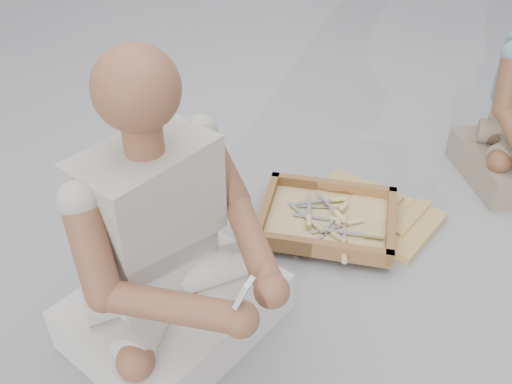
% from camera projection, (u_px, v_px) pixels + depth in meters
% --- Properties ---
extents(ground, '(60.00, 60.00, 0.00)m').
position_uv_depth(ground, '(256.00, 293.00, 2.03)').
color(ground, '#99999E').
rests_on(ground, ground).
extents(carved_panel, '(0.61, 0.50, 0.04)m').
position_uv_depth(carved_panel, '(370.00, 212.00, 2.37)').
color(carved_panel, olive).
rests_on(carved_panel, ground).
extents(tool_tray, '(0.58, 0.49, 0.07)m').
position_uv_depth(tool_tray, '(327.00, 219.00, 2.27)').
color(tool_tray, brown).
rests_on(tool_tray, carved_panel).
extents(chisel_0, '(0.19, 0.14, 0.02)m').
position_uv_depth(chisel_0, '(314.00, 224.00, 2.23)').
color(chisel_0, silver).
rests_on(chisel_0, tool_tray).
extents(chisel_1, '(0.22, 0.05, 0.02)m').
position_uv_depth(chisel_1, '(368.00, 235.00, 2.17)').
color(chisel_1, silver).
rests_on(chisel_1, tool_tray).
extents(chisel_2, '(0.20, 0.12, 0.02)m').
position_uv_depth(chisel_2, '(335.00, 235.00, 2.18)').
color(chisel_2, silver).
rests_on(chisel_2, tool_tray).
extents(chisel_3, '(0.17, 0.17, 0.02)m').
position_uv_depth(chisel_3, '(338.00, 214.00, 2.26)').
color(chisel_3, silver).
rests_on(chisel_3, tool_tray).
extents(chisel_4, '(0.22, 0.05, 0.02)m').
position_uv_depth(chisel_4, '(334.00, 220.00, 2.25)').
color(chisel_4, silver).
rests_on(chisel_4, tool_tray).
extents(chisel_5, '(0.07, 0.22, 0.02)m').
position_uv_depth(chisel_5, '(309.00, 218.00, 2.24)').
color(chisel_5, silver).
rests_on(chisel_5, tool_tray).
extents(chisel_6, '(0.18, 0.15, 0.02)m').
position_uv_depth(chisel_6, '(350.00, 223.00, 2.24)').
color(chisel_6, silver).
rests_on(chisel_6, tool_tray).
extents(chisel_7, '(0.11, 0.21, 0.02)m').
position_uv_depth(chisel_7, '(338.00, 223.00, 2.23)').
color(chisel_7, silver).
rests_on(chisel_7, tool_tray).
extents(chisel_8, '(0.06, 0.22, 0.02)m').
position_uv_depth(chisel_8, '(341.00, 210.00, 2.29)').
color(chisel_8, silver).
rests_on(chisel_8, tool_tray).
extents(chisel_9, '(0.20, 0.12, 0.02)m').
position_uv_depth(chisel_9, '(333.00, 200.00, 2.35)').
color(chisel_9, silver).
rests_on(chisel_9, tool_tray).
extents(chisel_10, '(0.22, 0.08, 0.02)m').
position_uv_depth(chisel_10, '(332.00, 207.00, 2.32)').
color(chisel_10, silver).
rests_on(chisel_10, tool_tray).
extents(chisel_11, '(0.07, 0.22, 0.02)m').
position_uv_depth(chisel_11, '(344.00, 251.00, 2.10)').
color(chisel_11, silver).
rests_on(chisel_11, tool_tray).
extents(wood_chip_0, '(0.02, 0.02, 0.00)m').
position_uv_depth(wood_chip_0, '(382.00, 194.00, 2.50)').
color(wood_chip_0, '#D8C47F').
rests_on(wood_chip_0, ground).
extents(wood_chip_1, '(0.02, 0.02, 0.00)m').
position_uv_depth(wood_chip_1, '(310.00, 257.00, 2.17)').
color(wood_chip_1, '#D8C47F').
rests_on(wood_chip_1, ground).
extents(wood_chip_2, '(0.02, 0.02, 0.00)m').
position_uv_depth(wood_chip_2, '(378.00, 247.00, 2.22)').
color(wood_chip_2, '#D8C47F').
rests_on(wood_chip_2, ground).
extents(wood_chip_3, '(0.02, 0.02, 0.00)m').
position_uv_depth(wood_chip_3, '(287.00, 245.00, 2.23)').
color(wood_chip_3, '#D8C47F').
rests_on(wood_chip_3, ground).
extents(wood_chip_4, '(0.02, 0.02, 0.00)m').
position_uv_depth(wood_chip_4, '(382.00, 197.00, 2.48)').
color(wood_chip_4, '#D8C47F').
rests_on(wood_chip_4, ground).
extents(wood_chip_5, '(0.02, 0.02, 0.00)m').
position_uv_depth(wood_chip_5, '(296.00, 256.00, 2.18)').
color(wood_chip_5, '#D8C47F').
rests_on(wood_chip_5, ground).
extents(wood_chip_6, '(0.02, 0.02, 0.00)m').
position_uv_depth(wood_chip_6, '(315.00, 175.00, 2.61)').
color(wood_chip_6, '#D8C47F').
rests_on(wood_chip_6, ground).
extents(wood_chip_7, '(0.02, 0.02, 0.00)m').
position_uv_depth(wood_chip_7, '(260.00, 223.00, 2.33)').
color(wood_chip_7, '#D8C47F').
rests_on(wood_chip_7, ground).
extents(craftsman, '(0.74, 0.76, 0.98)m').
position_uv_depth(craftsman, '(167.00, 253.00, 1.71)').
color(craftsman, beige).
rests_on(craftsman, ground).
extents(mobile_phone, '(0.05, 0.05, 0.10)m').
position_uv_depth(mobile_phone, '(244.00, 293.00, 1.41)').
color(mobile_phone, silver).
rests_on(mobile_phone, craftsman).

